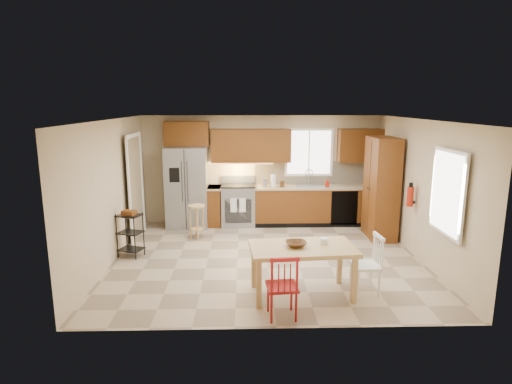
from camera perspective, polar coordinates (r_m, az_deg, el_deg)
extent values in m
plane|color=tan|center=(7.92, 1.46, -8.76)|extent=(5.50, 5.50, 0.00)
cube|color=silver|center=(7.42, 1.56, 9.62)|extent=(5.50, 5.00, 0.02)
cube|color=#CCB793|center=(10.03, 0.76, 3.04)|extent=(5.50, 0.02, 2.50)
cube|color=#CCB793|center=(5.16, 2.97, -5.55)|extent=(5.50, 0.02, 2.50)
cube|color=#CCB793|center=(7.92, -18.78, 0.01)|extent=(0.02, 5.00, 2.50)
cube|color=#CCB793|center=(8.19, 21.09, 0.22)|extent=(0.02, 5.00, 2.50)
cube|color=gray|center=(9.80, -9.14, 0.66)|extent=(0.92, 0.75, 1.82)
cube|color=gray|center=(9.87, -2.37, -1.80)|extent=(0.76, 0.63, 0.92)
cube|color=brown|center=(9.91, -5.55, -1.85)|extent=(0.30, 0.60, 0.90)
cube|color=brown|center=(10.03, 8.20, -1.75)|extent=(2.92, 0.60, 0.90)
cube|color=black|center=(9.86, 11.69, -2.11)|extent=(0.60, 0.02, 0.78)
cube|color=beige|center=(10.16, 8.06, 2.61)|extent=(2.92, 0.03, 0.55)
cube|color=#572B0E|center=(9.84, -9.22, 7.70)|extent=(1.00, 0.35, 0.55)
cube|color=#572B0E|center=(9.78, -0.66, 6.20)|extent=(1.80, 0.35, 0.75)
cube|color=#572B0E|center=(10.13, 13.71, 6.07)|extent=(1.00, 0.35, 0.75)
cube|color=white|center=(10.06, 7.07, 5.27)|extent=(1.12, 0.04, 1.12)
cube|color=gray|center=(9.91, 7.19, 0.54)|extent=(0.62, 0.46, 0.16)
cube|color=#FFBF66|center=(9.80, -2.41, 3.88)|extent=(1.60, 0.30, 0.01)
imported|color=#AB1E0B|center=(9.85, 9.48, 1.21)|extent=(0.09, 0.09, 0.19)
cylinder|color=white|center=(9.74, 2.31, 1.50)|extent=(0.12, 0.12, 0.28)
cylinder|color=gray|center=(9.73, 1.13, 1.21)|extent=(0.11, 0.11, 0.18)
cylinder|color=#513315|center=(9.73, 3.49, 1.07)|extent=(0.10, 0.10, 0.14)
cube|color=brown|center=(9.22, 16.35, 0.50)|extent=(0.50, 0.95, 2.10)
cylinder|color=#AB1E0B|center=(8.31, 19.86, -0.59)|extent=(0.12, 0.12, 0.36)
cube|color=white|center=(7.10, 24.19, -0.08)|extent=(0.04, 1.02, 1.32)
cube|color=#8C7A59|center=(9.16, -15.86, 0.46)|extent=(0.04, 0.95, 2.10)
imported|color=#513315|center=(6.25, 5.36, -7.29)|extent=(0.33, 0.33, 0.08)
cylinder|color=white|center=(6.40, 9.07, -6.68)|extent=(0.12, 0.12, 0.12)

